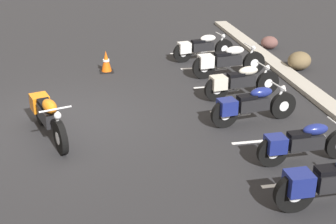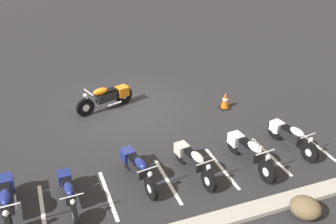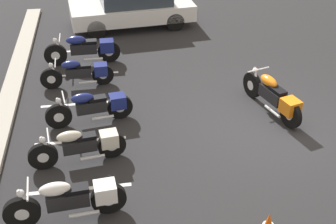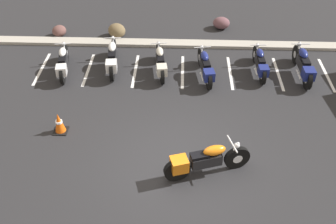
{
  "view_description": "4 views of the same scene",
  "coord_description": "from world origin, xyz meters",
  "px_view_note": "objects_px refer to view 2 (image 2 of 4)",
  "views": [
    {
      "loc": [
        10.02,
        0.53,
        4.49
      ],
      "look_at": [
        1.08,
        2.23,
        0.54
      ],
      "focal_mm": 50.0,
      "sensor_mm": 36.0,
      "label": 1
    },
    {
      "loc": [
        3.11,
        12.64,
        6.94
      ],
      "look_at": [
        -0.67,
        2.62,
        1.09
      ],
      "focal_mm": 42.0,
      "sensor_mm": 36.0,
      "label": 2
    },
    {
      "loc": [
        -8.99,
        3.76,
        6.33
      ],
      "look_at": [
        0.27,
        2.43,
        0.47
      ],
      "focal_mm": 50.0,
      "sensor_mm": 36.0,
      "label": 3
    },
    {
      "loc": [
        -0.01,
        -7.22,
        7.69
      ],
      "look_at": [
        -0.35,
        1.6,
        0.5
      ],
      "focal_mm": 42.0,
      "sensor_mm": 36.0,
      "label": 4
    }
  ],
  "objects_px": {
    "landscape_rock_2": "(305,208)",
    "parked_bike_1": "(248,151)",
    "parked_bike_2": "(192,160)",
    "parked_bike_4": "(68,191)",
    "parked_bike_0": "(290,136)",
    "parked_bike_3": "(137,167)",
    "motorcycle_orange_featured": "(108,97)",
    "parked_bike_5": "(7,200)",
    "traffic_cone": "(225,101)"
  },
  "relations": [
    {
      "from": "motorcycle_orange_featured",
      "to": "parked_bike_5",
      "type": "height_order",
      "value": "motorcycle_orange_featured"
    },
    {
      "from": "parked_bike_0",
      "to": "landscape_rock_2",
      "type": "bearing_deg",
      "value": -37.73
    },
    {
      "from": "landscape_rock_2",
      "to": "traffic_cone",
      "type": "height_order",
      "value": "traffic_cone"
    },
    {
      "from": "motorcycle_orange_featured",
      "to": "parked_bike_4",
      "type": "distance_m",
      "value": 5.25
    },
    {
      "from": "parked_bike_3",
      "to": "parked_bike_0",
      "type": "bearing_deg",
      "value": 79.89
    },
    {
      "from": "parked_bike_2",
      "to": "traffic_cone",
      "type": "height_order",
      "value": "parked_bike_2"
    },
    {
      "from": "parked_bike_3",
      "to": "traffic_cone",
      "type": "distance_m",
      "value": 5.22
    },
    {
      "from": "motorcycle_orange_featured",
      "to": "parked_bike_3",
      "type": "relative_size",
      "value": 1.06
    },
    {
      "from": "motorcycle_orange_featured",
      "to": "parked_bike_0",
      "type": "bearing_deg",
      "value": 118.57
    },
    {
      "from": "parked_bike_4",
      "to": "landscape_rock_2",
      "type": "height_order",
      "value": "parked_bike_4"
    },
    {
      "from": "motorcycle_orange_featured",
      "to": "parked_bike_5",
      "type": "relative_size",
      "value": 0.98
    },
    {
      "from": "parked_bike_2",
      "to": "parked_bike_5",
      "type": "relative_size",
      "value": 0.91
    },
    {
      "from": "parked_bike_4",
      "to": "parked_bike_5",
      "type": "xyz_separation_m",
      "value": [
        1.44,
        -0.14,
        0.06
      ]
    },
    {
      "from": "parked_bike_0",
      "to": "parked_bike_5",
      "type": "height_order",
      "value": "parked_bike_5"
    },
    {
      "from": "parked_bike_5",
      "to": "parked_bike_0",
      "type": "bearing_deg",
      "value": 89.6
    },
    {
      "from": "motorcycle_orange_featured",
      "to": "parked_bike_2",
      "type": "xyz_separation_m",
      "value": [
        -1.34,
        4.71,
        -0.04
      ]
    },
    {
      "from": "parked_bike_1",
      "to": "landscape_rock_2",
      "type": "bearing_deg",
      "value": -0.86
    },
    {
      "from": "motorcycle_orange_featured",
      "to": "landscape_rock_2",
      "type": "distance_m",
      "value": 7.97
    },
    {
      "from": "motorcycle_orange_featured",
      "to": "landscape_rock_2",
      "type": "xyz_separation_m",
      "value": [
        -3.24,
        7.28,
        -0.21
      ]
    },
    {
      "from": "parked_bike_5",
      "to": "traffic_cone",
      "type": "xyz_separation_m",
      "value": [
        -7.66,
        -3.15,
        -0.17
      ]
    },
    {
      "from": "parked_bike_2",
      "to": "parked_bike_4",
      "type": "relative_size",
      "value": 1.04
    },
    {
      "from": "parked_bike_5",
      "to": "landscape_rock_2",
      "type": "xyz_separation_m",
      "value": [
        -6.8,
        2.62,
        -0.2
      ]
    },
    {
      "from": "parked_bike_3",
      "to": "landscape_rock_2",
      "type": "bearing_deg",
      "value": 41.89
    },
    {
      "from": "parked_bike_4",
      "to": "parked_bike_5",
      "type": "height_order",
      "value": "parked_bike_5"
    },
    {
      "from": "parked_bike_4",
      "to": "traffic_cone",
      "type": "height_order",
      "value": "parked_bike_4"
    },
    {
      "from": "parked_bike_3",
      "to": "traffic_cone",
      "type": "bearing_deg",
      "value": 115.67
    },
    {
      "from": "parked_bike_0",
      "to": "traffic_cone",
      "type": "distance_m",
      "value": 3.13
    },
    {
      "from": "parked_bike_1",
      "to": "parked_bike_2",
      "type": "height_order",
      "value": "parked_bike_1"
    },
    {
      "from": "parked_bike_0",
      "to": "parked_bike_4",
      "type": "xyz_separation_m",
      "value": [
        6.84,
        0.23,
        -0.01
      ]
    },
    {
      "from": "parked_bike_2",
      "to": "landscape_rock_2",
      "type": "height_order",
      "value": "parked_bike_2"
    },
    {
      "from": "traffic_cone",
      "to": "motorcycle_orange_featured",
      "type": "bearing_deg",
      "value": -20.17
    },
    {
      "from": "parked_bike_2",
      "to": "motorcycle_orange_featured",
      "type": "bearing_deg",
      "value": -172.22
    },
    {
      "from": "motorcycle_orange_featured",
      "to": "traffic_cone",
      "type": "distance_m",
      "value": 4.36
    },
    {
      "from": "parked_bike_2",
      "to": "parked_bike_4",
      "type": "distance_m",
      "value": 3.46
    },
    {
      "from": "parked_bike_1",
      "to": "parked_bike_0",
      "type": "bearing_deg",
      "value": 94.96
    },
    {
      "from": "parked_bike_0",
      "to": "parked_bike_2",
      "type": "bearing_deg",
      "value": -96.7
    },
    {
      "from": "landscape_rock_2",
      "to": "traffic_cone",
      "type": "relative_size",
      "value": 1.18
    },
    {
      "from": "parked_bike_0",
      "to": "parked_bike_1",
      "type": "bearing_deg",
      "value": -88.54
    },
    {
      "from": "parked_bike_2",
      "to": "parked_bike_5",
      "type": "distance_m",
      "value": 4.9
    },
    {
      "from": "parked_bike_0",
      "to": "landscape_rock_2",
      "type": "distance_m",
      "value": 3.09
    },
    {
      "from": "parked_bike_0",
      "to": "traffic_cone",
      "type": "bearing_deg",
      "value": -177.54
    },
    {
      "from": "landscape_rock_2",
      "to": "parked_bike_1",
      "type": "bearing_deg",
      "value": -85.29
    },
    {
      "from": "traffic_cone",
      "to": "parked_bike_4",
      "type": "bearing_deg",
      "value": 27.96
    },
    {
      "from": "motorcycle_orange_featured",
      "to": "parked_bike_2",
      "type": "distance_m",
      "value": 4.9
    },
    {
      "from": "parked_bike_0",
      "to": "traffic_cone",
      "type": "relative_size",
      "value": 3.15
    },
    {
      "from": "parked_bike_3",
      "to": "parked_bike_5",
      "type": "xyz_separation_m",
      "value": [
        3.35,
        0.2,
        0.03
      ]
    },
    {
      "from": "landscape_rock_2",
      "to": "parked_bike_0",
      "type": "bearing_deg",
      "value": -118.65
    },
    {
      "from": "parked_bike_4",
      "to": "parked_bike_0",
      "type": "bearing_deg",
      "value": 89.76
    },
    {
      "from": "motorcycle_orange_featured",
      "to": "parked_bike_5",
      "type": "distance_m",
      "value": 5.86
    },
    {
      "from": "parked_bike_0",
      "to": "parked_bike_2",
      "type": "relative_size",
      "value": 0.99
    }
  ]
}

